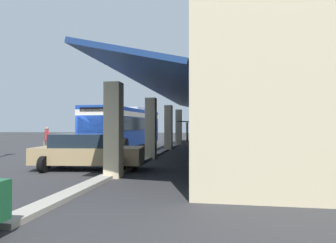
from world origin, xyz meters
name	(u,v)px	position (x,y,z in m)	size (l,w,h in m)	color
ground	(216,157)	(0.00, 8.00, 0.00)	(120.00, 120.00, 0.00)	#2D2D30
curb_strip	(158,153)	(-1.41, 4.32, 0.06)	(28.30, 0.50, 0.12)	#9E998E
plaza_building	(318,100)	(-1.41, 13.94, 3.33)	(23.88, 16.55, 6.65)	#C6B793
transit_bus	(126,125)	(-5.45, 0.86, 1.85)	(11.32, 3.19, 3.34)	#193D9E
parked_sedan_tan	(88,151)	(5.77, 2.78, 0.75)	(2.79, 4.58, 1.47)	#9E845B
pedestrian	(47,139)	(0.67, -2.23, 0.99)	(0.64, 0.47, 1.75)	#726651
potted_palm	(187,140)	(-8.55, 5.45, 0.53)	(1.56, 1.67, 2.26)	gray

